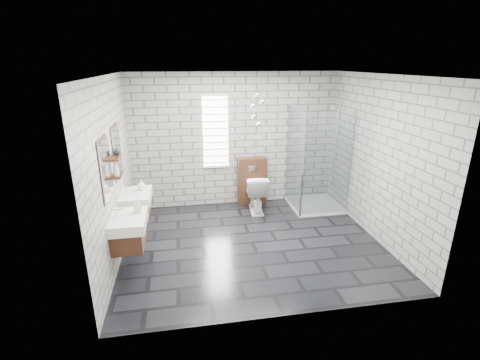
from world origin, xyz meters
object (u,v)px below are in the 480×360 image
object	(u,v)px
vanity_right	(134,198)
shower_enclosure	(314,186)
toilet	(256,193)
vanity_left	(126,223)
cistern_panel	(252,181)

from	to	relation	value
vanity_right	shower_enclosure	size ratio (longest dim) A/B	0.77
shower_enclosure	toilet	size ratio (longest dim) A/B	2.65
vanity_right	toilet	distance (m)	2.43
vanity_left	shower_enclosure	bearing A→B (deg)	26.01
cistern_panel	toilet	bearing A→B (deg)	-90.00
vanity_left	cistern_panel	bearing A→B (deg)	44.15
vanity_right	vanity_left	bearing A→B (deg)	-90.00
cistern_panel	toilet	size ratio (longest dim) A/B	1.31
cistern_panel	shower_enclosure	bearing A→B (deg)	-23.99
vanity_left	shower_enclosure	distance (m)	3.80
cistern_panel	shower_enclosure	xyz separation A→B (m)	(1.16, -0.52, 0.00)
vanity_right	toilet	world-z (taller)	vanity_right
cistern_panel	shower_enclosure	world-z (taller)	shower_enclosure
cistern_panel	toilet	world-z (taller)	cistern_panel
vanity_left	shower_enclosure	world-z (taller)	shower_enclosure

